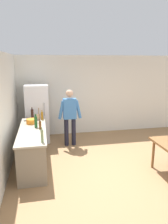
{
  "coord_description": "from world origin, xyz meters",
  "views": [
    {
      "loc": [
        -1.74,
        -4.23,
        2.48
      ],
      "look_at": [
        -0.61,
        1.39,
        1.13
      ],
      "focal_mm": 34.18,
      "sensor_mm": 36.0,
      "label": 1
    }
  ],
  "objects_px": {
    "refrigerator": "(37,114)",
    "utensil_jar": "(38,116)",
    "cooking_pot": "(32,121)",
    "bottle_beer_brown": "(40,125)",
    "bottle_wine_green": "(36,122)",
    "bottle_wine_dark": "(32,114)",
    "bottle_vinegar_tall": "(42,136)",
    "person": "(70,114)",
    "bottle_oil_amber": "(42,116)"
  },
  "relations": [
    {
      "from": "refrigerator",
      "to": "bottle_wine_green",
      "type": "xyz_separation_m",
      "value": [
        -0.01,
        -1.44,
        0.15
      ]
    },
    {
      "from": "bottle_wine_dark",
      "to": "bottle_vinegar_tall",
      "type": "bearing_deg",
      "value": -82.14
    },
    {
      "from": "bottle_beer_brown",
      "to": "bottle_wine_green",
      "type": "relative_size",
      "value": 0.76
    },
    {
      "from": "utensil_jar",
      "to": "bottle_beer_brown",
      "type": "relative_size",
      "value": 1.23
    },
    {
      "from": "bottle_wine_green",
      "to": "person",
      "type": "bearing_deg",
      "value": 42.84
    },
    {
      "from": "refrigerator",
      "to": "bottle_wine_green",
      "type": "distance_m",
      "value": 1.45
    },
    {
      "from": "person",
      "to": "bottle_wine_green",
      "type": "xyz_separation_m",
      "value": [
        -0.96,
        -0.89,
        0.07
      ]
    },
    {
      "from": "refrigerator",
      "to": "utensil_jar",
      "type": "bearing_deg",
      "value": -86.48
    },
    {
      "from": "bottle_oil_amber",
      "to": "bottle_beer_brown",
      "type": "bearing_deg",
      "value": -93.54
    },
    {
      "from": "cooking_pot",
      "to": "bottle_wine_dark",
      "type": "bearing_deg",
      "value": 89.52
    },
    {
      "from": "refrigerator",
      "to": "bottle_beer_brown",
      "type": "relative_size",
      "value": 6.92
    },
    {
      "from": "cooking_pot",
      "to": "bottle_beer_brown",
      "type": "distance_m",
      "value": 0.59
    },
    {
      "from": "bottle_wine_green",
      "to": "bottle_wine_dark",
      "type": "distance_m",
      "value": 0.82
    },
    {
      "from": "refrigerator",
      "to": "bottle_oil_amber",
      "type": "height_order",
      "value": "refrigerator"
    },
    {
      "from": "bottle_oil_amber",
      "to": "bottle_vinegar_tall",
      "type": "height_order",
      "value": "bottle_vinegar_tall"
    },
    {
      "from": "utensil_jar",
      "to": "bottle_beer_brown",
      "type": "xyz_separation_m",
      "value": [
        0.05,
        -0.97,
        0.03
      ]
    },
    {
      "from": "person",
      "to": "bottle_beer_brown",
      "type": "distance_m",
      "value": 1.37
    },
    {
      "from": "bottle_wine_green",
      "to": "cooking_pot",
      "type": "bearing_deg",
      "value": 107.88
    },
    {
      "from": "bottle_oil_amber",
      "to": "bottle_wine_green",
      "type": "distance_m",
      "value": 0.71
    },
    {
      "from": "bottle_wine_green",
      "to": "bottle_wine_dark",
      "type": "bearing_deg",
      "value": 98.08
    },
    {
      "from": "bottle_beer_brown",
      "to": "bottle_oil_amber",
      "type": "relative_size",
      "value": 0.93
    },
    {
      "from": "refrigerator",
      "to": "bottle_beer_brown",
      "type": "bearing_deg",
      "value": -86.82
    },
    {
      "from": "person",
      "to": "refrigerator",
      "type": "bearing_deg",
      "value": 149.77
    },
    {
      "from": "bottle_beer_brown",
      "to": "refrigerator",
      "type": "bearing_deg",
      "value": 93.18
    },
    {
      "from": "bottle_oil_amber",
      "to": "bottle_vinegar_tall",
      "type": "bearing_deg",
      "value": -90.36
    },
    {
      "from": "refrigerator",
      "to": "cooking_pot",
      "type": "height_order",
      "value": "refrigerator"
    },
    {
      "from": "refrigerator",
      "to": "bottle_wine_dark",
      "type": "xyz_separation_m",
      "value": [
        -0.13,
        -0.63,
        0.15
      ]
    },
    {
      "from": "refrigerator",
      "to": "utensil_jar",
      "type": "height_order",
      "value": "refrigerator"
    },
    {
      "from": "bottle_beer_brown",
      "to": "utensil_jar",
      "type": "bearing_deg",
      "value": 92.95
    },
    {
      "from": "bottle_beer_brown",
      "to": "bottle_wine_green",
      "type": "bearing_deg",
      "value": 120.08
    },
    {
      "from": "cooking_pot",
      "to": "bottle_beer_brown",
      "type": "height_order",
      "value": "bottle_beer_brown"
    },
    {
      "from": "bottle_beer_brown",
      "to": "bottle_vinegar_tall",
      "type": "xyz_separation_m",
      "value": [
        0.04,
        -0.89,
        0.03
      ]
    },
    {
      "from": "refrigerator",
      "to": "bottle_wine_dark",
      "type": "relative_size",
      "value": 5.29
    },
    {
      "from": "bottle_beer_brown",
      "to": "bottle_wine_dark",
      "type": "relative_size",
      "value": 0.76
    },
    {
      "from": "utensil_jar",
      "to": "bottle_beer_brown",
      "type": "bearing_deg",
      "value": -87.05
    },
    {
      "from": "bottle_wine_green",
      "to": "refrigerator",
      "type": "bearing_deg",
      "value": 89.57
    },
    {
      "from": "cooking_pot",
      "to": "utensil_jar",
      "type": "height_order",
      "value": "utensil_jar"
    },
    {
      "from": "bottle_vinegar_tall",
      "to": "person",
      "type": "bearing_deg",
      "value": 67.26
    },
    {
      "from": "utensil_jar",
      "to": "bottle_vinegar_tall",
      "type": "height_order",
      "value": "same"
    },
    {
      "from": "refrigerator",
      "to": "bottle_wine_green",
      "type": "height_order",
      "value": "refrigerator"
    },
    {
      "from": "person",
      "to": "bottle_wine_dark",
      "type": "relative_size",
      "value": 5.0
    },
    {
      "from": "utensil_jar",
      "to": "bottle_wine_green",
      "type": "bearing_deg",
      "value": -93.62
    },
    {
      "from": "cooking_pot",
      "to": "person",
      "type": "bearing_deg",
      "value": 25.72
    },
    {
      "from": "cooking_pot",
      "to": "bottle_vinegar_tall",
      "type": "relative_size",
      "value": 1.25
    },
    {
      "from": "refrigerator",
      "to": "utensil_jar",
      "type": "distance_m",
      "value": 0.65
    },
    {
      "from": "person",
      "to": "bottle_wine_dark",
      "type": "distance_m",
      "value": 1.08
    },
    {
      "from": "bottle_vinegar_tall",
      "to": "cooking_pot",
      "type": "bearing_deg",
      "value": 100.41
    },
    {
      "from": "utensil_jar",
      "to": "bottle_oil_amber",
      "type": "height_order",
      "value": "utensil_jar"
    },
    {
      "from": "cooking_pot",
      "to": "bottle_beer_brown",
      "type": "relative_size",
      "value": 1.54
    },
    {
      "from": "bottle_beer_brown",
      "to": "bottle_vinegar_tall",
      "type": "height_order",
      "value": "bottle_vinegar_tall"
    }
  ]
}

